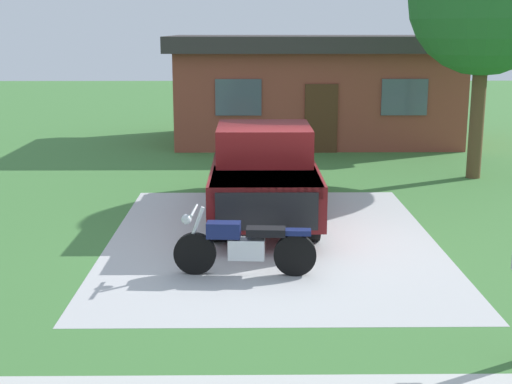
# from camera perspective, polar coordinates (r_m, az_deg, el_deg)

# --- Properties ---
(ground_plane) EXTENTS (80.00, 80.00, 0.00)m
(ground_plane) POSITION_cam_1_polar(r_m,az_deg,el_deg) (12.85, 1.30, -3.92)
(ground_plane) COLOR #417838
(driveway_pad) EXTENTS (5.86, 7.67, 0.01)m
(driveway_pad) POSITION_cam_1_polar(r_m,az_deg,el_deg) (12.85, 1.30, -3.91)
(driveway_pad) COLOR #B8B8B8
(driveway_pad) RESTS_ON ground
(motorcycle) EXTENTS (2.21, 0.70, 1.09)m
(motorcycle) POSITION_cam_1_polar(r_m,az_deg,el_deg) (10.98, -0.99, -4.31)
(motorcycle) COLOR black
(motorcycle) RESTS_ON ground
(pickup_truck) EXTENTS (2.01, 5.63, 1.90)m
(pickup_truck) POSITION_cam_1_polar(r_m,az_deg,el_deg) (14.44, 0.59, 1.87)
(pickup_truck) COLOR black
(pickup_truck) RESTS_ON ground
(shade_tree) EXTENTS (3.70, 3.70, 6.28)m
(shade_tree) POSITION_cam_1_polar(r_m,az_deg,el_deg) (18.72, 17.90, 14.44)
(shade_tree) COLOR brown
(shade_tree) RESTS_ON ground
(neighbor_house) EXTENTS (9.60, 5.60, 3.50)m
(neighbor_house) POSITION_cam_1_polar(r_m,az_deg,el_deg) (24.29, 4.67, 8.35)
(neighbor_house) COLOR brown
(neighbor_house) RESTS_ON ground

